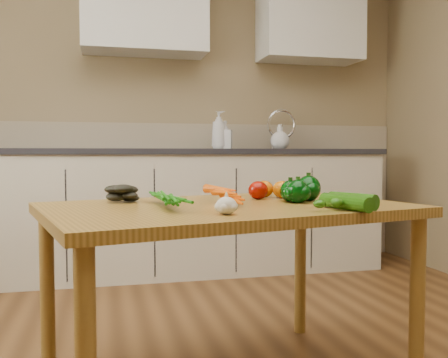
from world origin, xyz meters
TOP-DOWN VIEW (x-y plane):
  - room at (0.00, 0.17)m, footprint 4.04×5.04m
  - counter_run at (0.21, 2.19)m, footprint 2.84×0.64m
  - upper_cabinets at (0.51, 2.32)m, footprint 2.15×0.35m
  - table at (0.03, 0.35)m, footprint 1.43×1.09m
  - soap_bottle_a at (0.44, 2.24)m, footprint 0.15×0.15m
  - soap_bottle_b at (0.49, 2.25)m, footprint 0.12×0.13m
  - soap_bottle_c at (0.93, 2.25)m, footprint 0.16×0.16m
  - carrot_bunch at (-0.04, 0.35)m, footprint 0.27×0.23m
  - leafy_greens at (-0.36, 0.52)m, footprint 0.18×0.16m
  - garlic_bulb at (-0.05, 0.06)m, footprint 0.06×0.06m
  - pepper_a at (0.30, 0.40)m, footprint 0.08×0.08m
  - pepper_b at (0.37, 0.41)m, footprint 0.10×0.10m
  - pepper_c at (0.30, 0.34)m, footprint 0.09×0.09m
  - tomato_a at (0.20, 0.51)m, footprint 0.08×0.08m
  - tomato_b at (0.26, 0.60)m, footprint 0.08×0.08m
  - tomato_c at (0.31, 0.54)m, footprint 0.08×0.08m
  - zucchini_a at (0.40, 0.11)m, footprint 0.13×0.18m
  - zucchini_b at (0.37, 0.09)m, footprint 0.10×0.22m

SIDE VIEW (x-z plane):
  - counter_run at x=0.21m, z-range -0.11..1.03m
  - table at x=0.03m, z-range 0.27..0.95m
  - zucchini_b at x=0.37m, z-range 0.68..0.73m
  - zucchini_a at x=0.40m, z-range 0.68..0.74m
  - garlic_bulb at x=-0.05m, z-range 0.68..0.74m
  - carrot_bunch at x=-0.04m, z-range 0.68..0.75m
  - tomato_b at x=0.26m, z-range 0.68..0.75m
  - tomato_c at x=0.31m, z-range 0.68..0.75m
  - tomato_a at x=0.20m, z-range 0.68..0.76m
  - pepper_a at x=0.30m, z-range 0.68..0.76m
  - pepper_c at x=0.30m, z-range 0.68..0.77m
  - leafy_greens at x=-0.36m, z-range 0.68..0.77m
  - pepper_b at x=0.37m, z-range 0.68..0.78m
  - soap_bottle_c at x=0.93m, z-range 0.90..1.09m
  - soap_bottle_b at x=0.49m, z-range 0.90..1.11m
  - soap_bottle_a at x=0.44m, z-range 0.90..1.18m
  - room at x=0.00m, z-range -0.07..2.57m
  - upper_cabinets at x=0.51m, z-range 1.60..2.30m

